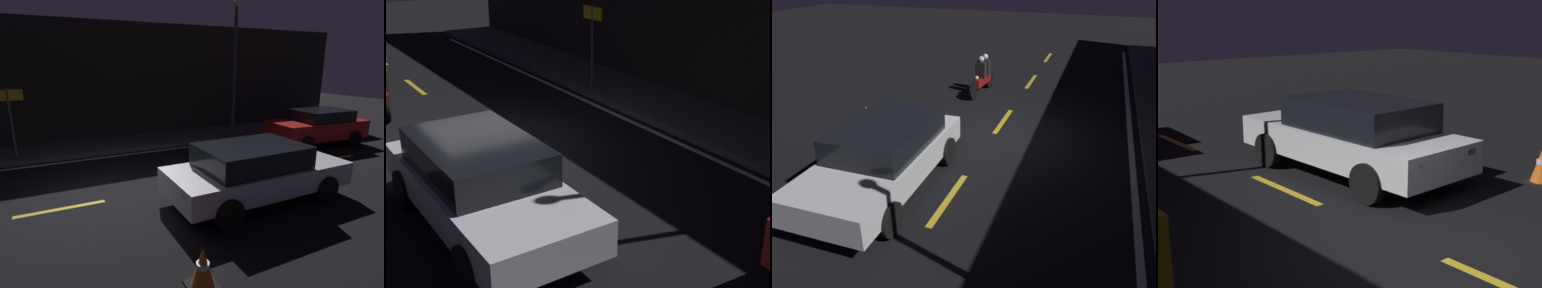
{
  "view_description": "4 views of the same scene",
  "coord_description": "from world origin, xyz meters",
  "views": [
    {
      "loc": [
        -0.94,
        -7.1,
        3.3
      ],
      "look_at": [
        2.6,
        0.42,
        1.07
      ],
      "focal_mm": 28.0,
      "sensor_mm": 36.0,
      "label": 1
    },
    {
      "loc": [
        10.74,
        -4.3,
        4.47
      ],
      "look_at": [
        3.78,
        0.1,
        1.19
      ],
      "focal_mm": 50.0,
      "sensor_mm": 36.0,
      "label": 2
    },
    {
      "loc": [
        9.5,
        2.54,
        4.49
      ],
      "look_at": [
        2.38,
        -0.06,
        0.76
      ],
      "focal_mm": 35.0,
      "sensor_mm": 36.0,
      "label": 3
    },
    {
      "loc": [
        -3.82,
        4.8,
        2.95
      ],
      "look_at": [
        2.29,
        -0.44,
        0.96
      ],
      "focal_mm": 50.0,
      "sensor_mm": 36.0,
      "label": 4
    }
  ],
  "objects": [
    {
      "name": "ground_plane",
      "position": [
        0.0,
        0.0,
        0.0
      ],
      "size": [
        56.0,
        56.0,
        0.0
      ],
      "primitive_type": "plane",
      "color": "black"
    },
    {
      "name": "lane_dash_d",
      "position": [
        3.5,
        0.0,
        0.0
      ],
      "size": [
        2.0,
        0.14,
        0.01
      ],
      "color": "gold",
      "rests_on": "ground"
    },
    {
      "name": "sedan_white",
      "position": [
        3.43,
        -1.49,
        0.77
      ],
      "size": [
        4.59,
        2.06,
        1.43
      ],
      "rotation": [
        0.0,
        0.0,
        0.02
      ],
      "color": "silver",
      "rests_on": "ground"
    },
    {
      "name": "lane_dash_e",
      "position": [
        8.0,
        0.0,
        0.0
      ],
      "size": [
        2.0,
        0.14,
        0.01
      ],
      "color": "gold",
      "rests_on": "ground"
    },
    {
      "name": "traffic_cone_near",
      "position": [
        0.85,
        -3.68,
        0.33
      ],
      "size": [
        0.48,
        0.48,
        0.68
      ],
      "color": "black",
      "rests_on": "ground"
    }
  ]
}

